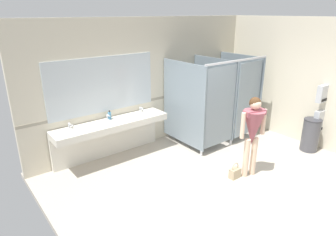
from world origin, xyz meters
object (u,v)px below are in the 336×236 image
Objects in this scene: paper_towel_dispenser_lower at (319,121)px; person_standing at (253,128)px; trash_bin at (311,135)px; handbag at (235,173)px; paper_towel_dispenser_upper at (323,93)px; soap_dispenser at (110,115)px.

person_standing is (-2.24, 0.19, 0.32)m from paper_towel_dispenser_lower.
trash_bin is 2.38× the size of handbag.
handbag is at bearing 174.43° from paper_towel_dispenser_upper.
handbag is 1.64× the size of soap_dispenser.
person_standing is 2.94m from soap_dispenser.
paper_towel_dispenser_lower is at bearing -4.74° from person_standing.
paper_towel_dispenser_upper is at bearing 90.00° from paper_towel_dispenser_lower.
person_standing reaches higher than soap_dispenser.
soap_dispenser is (-3.71, 2.54, 0.56)m from trash_bin.
soap_dispenser is (-1.42, 2.29, 0.84)m from handbag.
paper_towel_dispenser_lower is 4.73m from soap_dispenser.
paper_towel_dispenser_upper is 1.97× the size of soap_dispenser.
paper_towel_dispenser_upper is at bearing -32.67° from soap_dispenser.
paper_towel_dispenser_upper is 1.20× the size of handbag.
person_standing reaches higher than trash_bin.
trash_bin is at bearing 179.88° from paper_towel_dispenser_upper.
handbag is (-2.29, 0.25, -0.27)m from trash_bin.
paper_towel_dispenser_upper reaches higher than trash_bin.
person_standing reaches higher than paper_towel_dispenser_upper.
paper_towel_dispenser_lower reaches higher than trash_bin.
person_standing is 8.11× the size of soap_dispenser.
person_standing reaches higher than paper_towel_dispenser_lower.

